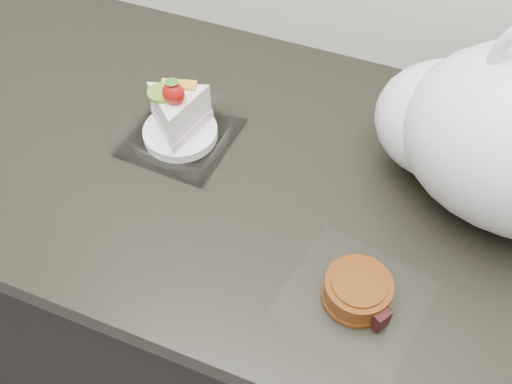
% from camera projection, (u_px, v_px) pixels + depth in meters
% --- Properties ---
extents(counter, '(2.04, 0.64, 0.90)m').
position_uv_depth(counter, '(251.00, 300.00, 1.24)').
color(counter, black).
rests_on(counter, ground).
extents(cake_tray, '(0.17, 0.17, 0.13)m').
position_uv_depth(cake_tray, '(179.00, 123.00, 0.89)').
color(cake_tray, white).
rests_on(cake_tray, counter).
extents(mooncake_wrap, '(0.20, 0.19, 0.04)m').
position_uv_depth(mooncake_wrap, '(358.00, 293.00, 0.72)').
color(mooncake_wrap, white).
rests_on(mooncake_wrap, counter).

